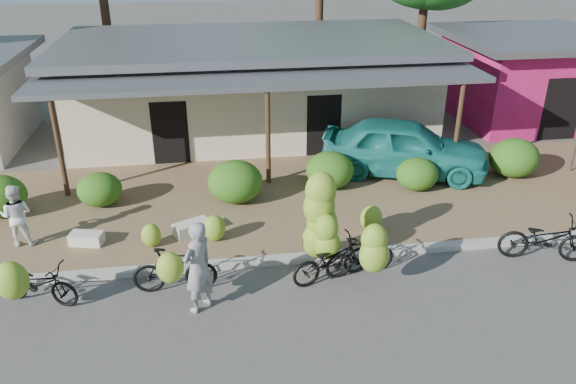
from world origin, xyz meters
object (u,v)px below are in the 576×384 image
object	(u,v)px
bike_center	(326,236)
sack_far	(87,238)
bystander	(17,215)
bike_right	(366,253)
teal_van	(404,147)
bike_left	(174,269)
bike_far_right	(545,239)
vendor	(198,267)
bike_far_left	(33,283)
sack_near	(192,228)

from	to	relation	value
bike_center	sack_far	xyz separation A→B (m)	(-5.30, 1.82, -0.66)
bystander	bike_right	bearing A→B (deg)	166.62
bike_center	teal_van	size ratio (longest dim) A/B	0.47
bike_center	teal_van	xyz separation A→B (m)	(3.37, 4.73, 0.03)
bike_right	sack_far	size ratio (longest dim) A/B	2.16
bike_left	bike_right	size ratio (longest dim) A/B	1.07
teal_van	bike_far_right	bearing A→B (deg)	-142.62
sack_far	bystander	xyz separation A→B (m)	(-1.50, 0.24, 0.61)
bike_left	vendor	xyz separation A→B (m)	(0.51, -0.57, 0.38)
bike_far_left	bystander	xyz separation A→B (m)	(-0.88, 2.39, 0.31)
bystander	teal_van	bearing A→B (deg)	-160.52
bike_left	vendor	world-z (taller)	vendor
sack_near	vendor	size ratio (longest dim) A/B	0.44
teal_van	vendor	bearing A→B (deg)	151.95
sack_far	vendor	size ratio (longest dim) A/B	0.39
bike_far_right	vendor	bearing A→B (deg)	110.66
bike_center	bike_far_right	distance (m)	5.01
sack_near	vendor	bearing A→B (deg)	-86.27
bike_left	bike_right	xyz separation A→B (m)	(3.96, -0.12, 0.10)
bike_far_left	bike_center	xyz separation A→B (m)	(5.91, 0.33, 0.35)
vendor	bystander	size ratio (longest dim) A/B	1.29
bike_left	bike_right	distance (m)	3.96
bike_far_right	sack_far	bearing A→B (deg)	94.48
bike_far_right	vendor	xyz separation A→B (m)	(-7.67, -0.69, 0.44)
bike_center	bike_far_right	world-z (taller)	bike_center
vendor	sack_near	bearing A→B (deg)	-131.27
sack_near	teal_van	xyz separation A→B (m)	(6.24, 2.78, 0.68)
bike_right	teal_van	distance (m)	5.78
bike_center	bystander	bearing A→B (deg)	55.95
bike_right	bike_far_right	size ratio (longest dim) A/B	0.76
sack_near	bike_left	bearing A→B (deg)	-98.10
bystander	sack_far	bearing A→B (deg)	175.81
sack_near	teal_van	bearing A→B (deg)	23.99
bike_right	bike_far_right	xyz separation A→B (m)	(4.22, 0.24, -0.16)
bike_far_right	teal_van	distance (m)	5.19
bike_center	bike_far_right	xyz separation A→B (m)	(4.99, -0.18, -0.39)
bystander	bike_far_left	bearing A→B (deg)	115.02
bike_far_right	teal_van	xyz separation A→B (m)	(-1.62, 4.91, 0.42)
bystander	teal_van	xyz separation A→B (m)	(10.17, 2.67, 0.08)
teal_van	bike_left	bearing A→B (deg)	146.66
teal_van	bike_center	bearing A→B (deg)	163.66
sack_near	bike_far_left	bearing A→B (deg)	-143.12
bike_center	vendor	distance (m)	2.82
vendor	teal_van	distance (m)	8.25
sack_far	bystander	distance (m)	1.63
sack_far	bike_left	bearing A→B (deg)	-45.20
bike_far_left	vendor	xyz separation A→B (m)	(3.23, -0.54, 0.40)
bystander	bike_center	bearing A→B (deg)	167.90
bike_center	teal_van	bearing A→B (deg)	-52.69
bike_far_right	bystander	xyz separation A→B (m)	(-11.78, 2.24, 0.34)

